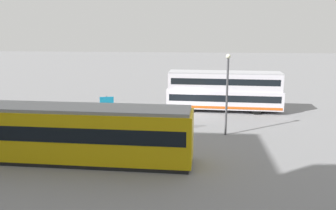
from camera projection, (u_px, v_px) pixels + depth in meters
ground_plane at (189, 114)px, 33.06m from camera, size 160.00×160.00×0.00m
double_decker_bus at (224, 91)px, 33.84m from camera, size 11.21×2.93×3.89m
tram_yellow at (70, 133)px, 21.13m from camera, size 15.06×3.04×3.50m
pedestrian_near_railing at (144, 112)px, 30.07m from camera, size 0.44×0.44×1.63m
pedestrian_crossing at (167, 126)px, 25.78m from camera, size 0.37×0.37×1.58m
pedestrian_railing at (154, 119)px, 28.38m from camera, size 6.38×0.42×1.08m
info_sign at (107, 104)px, 29.10m from camera, size 1.13×0.33×2.51m
street_lamp at (227, 88)px, 25.87m from camera, size 0.36×0.36×6.21m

